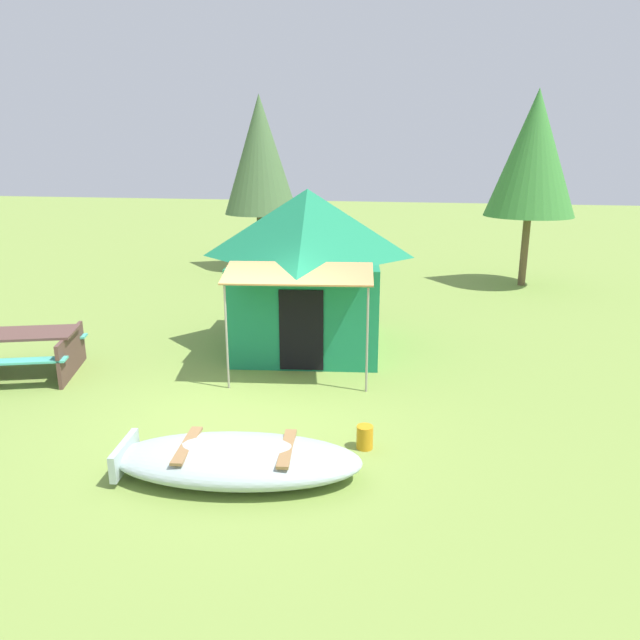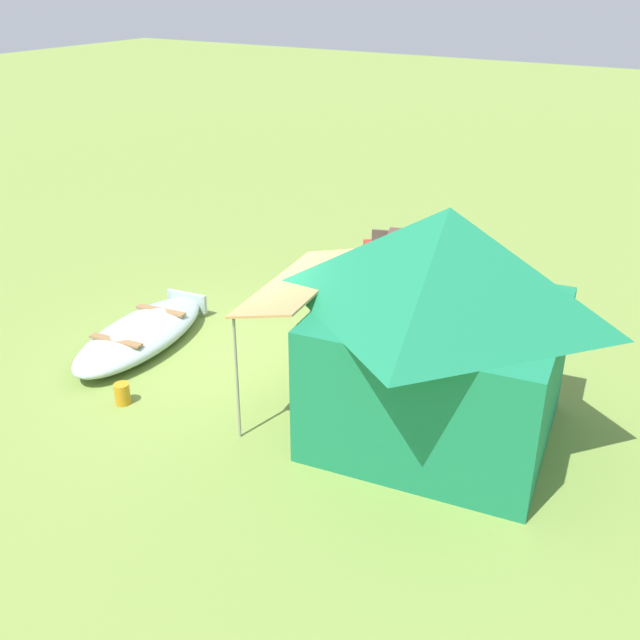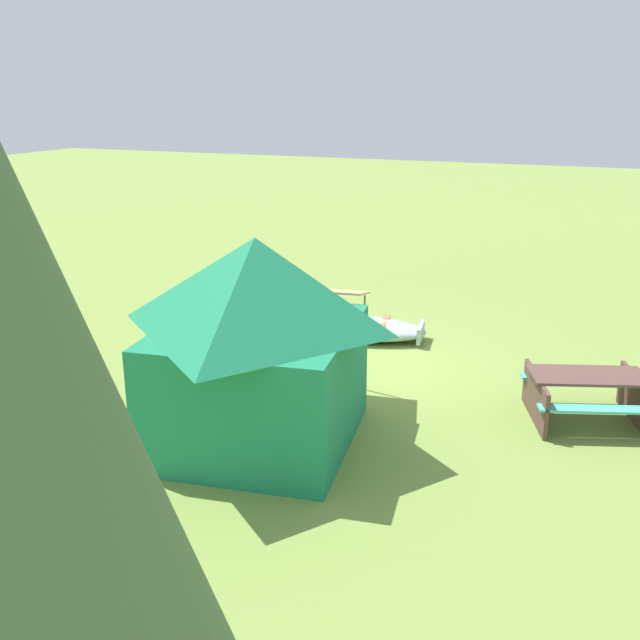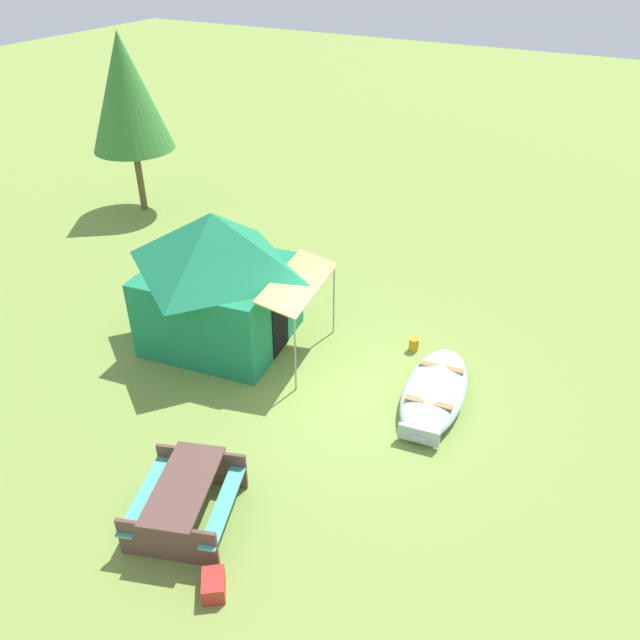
# 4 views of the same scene
# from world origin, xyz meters

# --- Properties ---
(ground_plane) EXTENTS (80.00, 80.00, 0.00)m
(ground_plane) POSITION_xyz_m (0.00, 0.00, 0.00)
(ground_plane) COLOR olive
(beached_rowboat) EXTENTS (3.07, 1.57, 0.43)m
(beached_rowboat) POSITION_xyz_m (0.43, -1.65, 0.22)
(beached_rowboat) COLOR #A6BAB7
(beached_rowboat) RESTS_ON ground_plane
(canvas_cabin_tent) EXTENTS (3.25, 4.18, 3.05)m
(canvas_cabin_tent) POSITION_xyz_m (0.21, 3.28, 1.58)
(canvas_cabin_tent) COLOR #1B7F52
(canvas_cabin_tent) RESTS_ON ground_plane
(picnic_table) EXTENTS (2.15, 2.00, 0.77)m
(picnic_table) POSITION_xyz_m (-4.20, 0.76, 0.49)
(picnic_table) COLOR brown
(picnic_table) RESTS_ON ground_plane
(cooler_box) EXTENTS (0.55, 0.52, 0.30)m
(cooler_box) POSITION_xyz_m (-5.06, -0.38, 0.15)
(cooler_box) COLOR #B32B23
(cooler_box) RESTS_ON ground_plane
(fuel_can) EXTENTS (0.30, 0.30, 0.31)m
(fuel_can) POSITION_xyz_m (1.83, -0.68, 0.15)
(fuel_can) COLOR orange
(fuel_can) RESTS_ON ground_plane
(pine_tree_back_right) EXTENTS (2.46, 2.46, 5.37)m
(pine_tree_back_right) POSITION_xyz_m (5.09, 9.97, 3.66)
(pine_tree_back_right) COLOR brown
(pine_tree_back_right) RESTS_ON ground_plane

